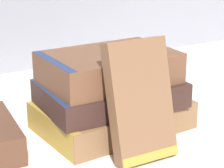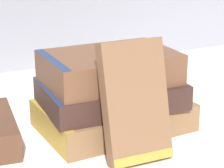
% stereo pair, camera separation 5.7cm
% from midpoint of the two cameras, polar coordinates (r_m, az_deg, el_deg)
% --- Properties ---
extents(ground_plane, '(3.00, 3.00, 0.00)m').
position_cam_midpoint_polar(ground_plane, '(0.65, -3.70, -7.35)').
color(ground_plane, silver).
extents(book_flat_bottom, '(0.22, 0.16, 0.04)m').
position_cam_midpoint_polar(book_flat_bottom, '(0.69, -2.70, -3.93)').
color(book_flat_bottom, brown).
rests_on(book_flat_bottom, ground_plane).
extents(book_flat_middle, '(0.20, 0.14, 0.04)m').
position_cam_midpoint_polar(book_flat_middle, '(0.67, -3.06, -1.23)').
color(book_flat_middle, '#331E19').
rests_on(book_flat_middle, book_flat_bottom).
extents(book_flat_top, '(0.19, 0.13, 0.04)m').
position_cam_midpoint_polar(book_flat_top, '(0.66, -3.24, 1.94)').
color(book_flat_top, brown).
rests_on(book_flat_top, book_flat_middle).
extents(book_leaning_front, '(0.08, 0.06, 0.16)m').
position_cam_midpoint_polar(book_leaning_front, '(0.59, 0.75, -2.58)').
color(book_leaning_front, brown).
rests_on(book_leaning_front, ground_plane).
extents(pocket_watch, '(0.05, 0.06, 0.01)m').
position_cam_midpoint_polar(pocket_watch, '(0.65, -0.61, 3.92)').
color(pocket_watch, silver).
rests_on(pocket_watch, book_flat_top).
extents(reading_glasses, '(0.09, 0.05, 0.00)m').
position_cam_midpoint_polar(reading_glasses, '(0.78, -11.23, -2.96)').
color(reading_glasses, '#ADADB2').
rests_on(reading_glasses, ground_plane).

